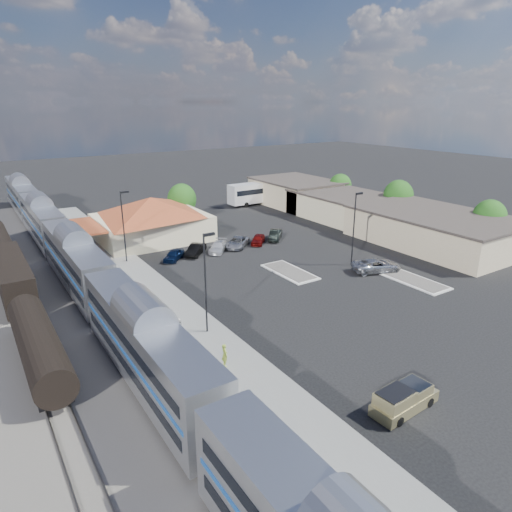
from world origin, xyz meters
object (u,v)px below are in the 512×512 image
suv (376,266)px  coach_bus (260,192)px  pickup_truck (405,399)px  station_depot (151,218)px

suv → coach_bus: bearing=8.8°
pickup_truck → coach_bus: size_ratio=0.39×
station_depot → coach_bus: size_ratio=1.40×
station_depot → pickup_truck: (-0.41, -46.31, -2.32)m
station_depot → pickup_truck: size_ratio=3.61×
pickup_truck → coach_bus: (27.11, 58.31, 1.60)m
station_depot → pickup_truck: bearing=-90.5°
suv → coach_bus: (9.43, 39.40, 1.62)m
coach_bus → suv: bearing=166.1°
suv → coach_bus: coach_bus is taller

